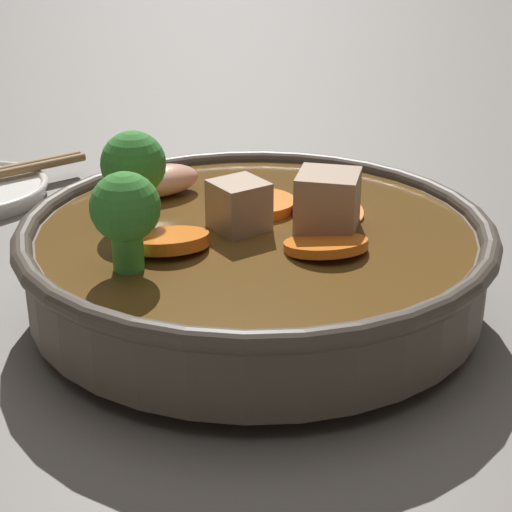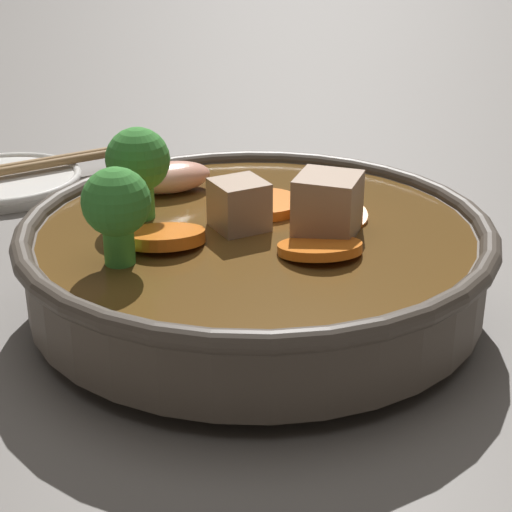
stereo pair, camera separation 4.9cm
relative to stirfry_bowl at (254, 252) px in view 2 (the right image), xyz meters
The scene contains 4 objects.
ground_plane 0.04m from the stirfry_bowl, 81.33° to the right, with size 3.00×3.00×0.00m, color slate.
stirfry_bowl is the anchor object (origin of this frame).
side_saucer 0.30m from the stirfry_bowl, 52.14° to the left, with size 0.13×0.13×0.01m.
chopsticks_pair 0.30m from the stirfry_bowl, 52.14° to the left, with size 0.14×0.16×0.01m.
Camera 2 is at (-0.45, -0.07, 0.24)m, focal length 60.00 mm.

